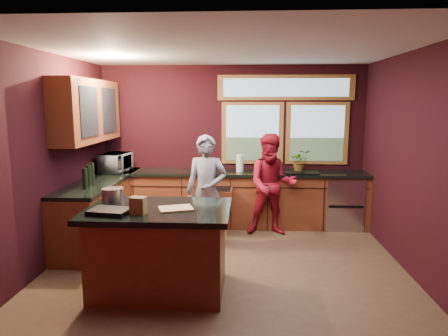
# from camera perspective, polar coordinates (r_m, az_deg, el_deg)

# --- Properties ---
(floor) EXTENTS (4.50, 4.50, 0.00)m
(floor) POSITION_cam_1_polar(r_m,az_deg,el_deg) (5.32, 0.30, -13.58)
(floor) COLOR brown
(floor) RESTS_ON ground
(room_shell) EXTENTS (4.52, 4.02, 2.71)m
(room_shell) POSITION_cam_1_polar(r_m,az_deg,el_deg) (5.29, -6.00, 6.32)
(room_shell) COLOR black
(room_shell) RESTS_ON ground
(back_counter) EXTENTS (4.50, 0.64, 0.93)m
(back_counter) POSITION_cam_1_polar(r_m,az_deg,el_deg) (6.79, 2.73, -4.36)
(back_counter) COLOR #592615
(back_counter) RESTS_ON floor
(left_counter) EXTENTS (0.64, 2.30, 0.93)m
(left_counter) POSITION_cam_1_polar(r_m,az_deg,el_deg) (6.36, -17.19, -5.71)
(left_counter) COLOR #592615
(left_counter) RESTS_ON floor
(island) EXTENTS (1.55, 1.05, 0.95)m
(island) POSITION_cam_1_polar(r_m,az_deg,el_deg) (4.54, -9.19, -11.35)
(island) COLOR #592615
(island) RESTS_ON floor
(person_grey) EXTENTS (0.63, 0.44, 1.62)m
(person_grey) POSITION_cam_1_polar(r_m,az_deg,el_deg) (5.73, -2.51, -3.37)
(person_grey) COLOR slate
(person_grey) RESTS_ON floor
(person_red) EXTENTS (0.78, 0.61, 1.60)m
(person_red) POSITION_cam_1_polar(r_m,az_deg,el_deg) (6.29, 6.86, -2.39)
(person_red) COLOR maroon
(person_red) RESTS_ON floor
(microwave) EXTENTS (0.45, 0.60, 0.31)m
(microwave) POSITION_cam_1_polar(r_m,az_deg,el_deg) (6.86, -15.22, 0.75)
(microwave) COLOR #999999
(microwave) RESTS_ON left_counter
(potted_plant) EXTENTS (0.33, 0.28, 0.37)m
(potted_plant) POSITION_cam_1_polar(r_m,az_deg,el_deg) (6.77, 10.83, 1.04)
(potted_plant) COLOR #999999
(potted_plant) RESTS_ON back_counter
(paper_towel) EXTENTS (0.12, 0.12, 0.28)m
(paper_towel) POSITION_cam_1_polar(r_m,az_deg,el_deg) (6.67, 2.27, 0.70)
(paper_towel) COLOR white
(paper_towel) RESTS_ON back_counter
(cutting_board) EXTENTS (0.41, 0.35, 0.02)m
(cutting_board) POSITION_cam_1_polar(r_m,az_deg,el_deg) (4.31, -6.89, -5.77)
(cutting_board) COLOR tan
(cutting_board) RESTS_ON island
(stock_pot) EXTENTS (0.24, 0.24, 0.18)m
(stock_pot) POSITION_cam_1_polar(r_m,az_deg,el_deg) (4.67, -15.60, -3.87)
(stock_pot) COLOR #B0B0B5
(stock_pot) RESTS_ON island
(paper_bag) EXTENTS (0.17, 0.14, 0.18)m
(paper_bag) POSITION_cam_1_polar(r_m,az_deg,el_deg) (4.18, -12.14, -5.28)
(paper_bag) COLOR brown
(paper_bag) RESTS_ON island
(black_tray) EXTENTS (0.44, 0.34, 0.05)m
(black_tray) POSITION_cam_1_polar(r_m,az_deg,el_deg) (4.28, -16.01, -5.97)
(black_tray) COLOR black
(black_tray) RESTS_ON island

